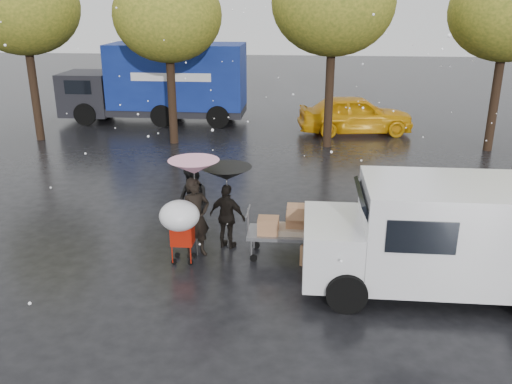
# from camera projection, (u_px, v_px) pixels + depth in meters

# --- Properties ---
(ground) EXTENTS (90.00, 90.00, 0.00)m
(ground) POSITION_uv_depth(u_px,v_px,m) (224.00, 262.00, 11.75)
(ground) COLOR black
(ground) RESTS_ON ground
(person_pink) EXTENTS (0.78, 0.75, 1.80)m
(person_pink) POSITION_uv_depth(u_px,v_px,m) (196.00, 218.00, 11.77)
(person_pink) COLOR black
(person_pink) RESTS_ON ground
(person_middle) EXTENTS (1.05, 1.00, 1.71)m
(person_middle) POSITION_uv_depth(u_px,v_px,m) (193.00, 203.00, 12.75)
(person_middle) COLOR black
(person_middle) RESTS_ON ground
(person_black) EXTENTS (0.96, 0.66, 1.52)m
(person_black) POSITION_uv_depth(u_px,v_px,m) (227.00, 217.00, 12.20)
(person_black) COLOR black
(person_black) RESTS_ON ground
(umbrella_pink) EXTENTS (1.09, 1.09, 2.21)m
(umbrella_pink) POSITION_uv_depth(u_px,v_px,m) (194.00, 167.00, 11.38)
(umbrella_pink) COLOR #4C4C4C
(umbrella_pink) RESTS_ON ground
(umbrella_black) EXTENTS (1.12, 1.12, 1.93)m
(umbrella_black) POSITION_uv_depth(u_px,v_px,m) (227.00, 173.00, 11.86)
(umbrella_black) COLOR #4C4C4C
(umbrella_black) RESTS_ON ground
(vendor_cart) EXTENTS (1.52, 0.80, 1.27)m
(vendor_cart) POSITION_uv_depth(u_px,v_px,m) (286.00, 226.00, 11.78)
(vendor_cart) COLOR slate
(vendor_cart) RESTS_ON ground
(shopping_cart) EXTENTS (0.84, 0.84, 1.46)m
(shopping_cart) POSITION_uv_depth(u_px,v_px,m) (180.00, 219.00, 11.29)
(shopping_cart) COLOR red
(shopping_cart) RESTS_ON ground
(white_van) EXTENTS (4.91, 2.18, 2.20)m
(white_van) POSITION_uv_depth(u_px,v_px,m) (442.00, 235.00, 10.27)
(white_van) COLOR white
(white_van) RESTS_ON ground
(blue_truck) EXTENTS (8.30, 2.60, 3.50)m
(blue_truck) POSITION_uv_depth(u_px,v_px,m) (160.00, 83.00, 24.56)
(blue_truck) COLOR navy
(blue_truck) RESTS_ON ground
(box_ground_near) EXTENTS (0.64, 0.58, 0.46)m
(box_ground_near) POSITION_uv_depth(u_px,v_px,m) (315.00, 255.00, 11.57)
(box_ground_near) COLOR #9B6743
(box_ground_near) RESTS_ON ground
(box_ground_far) EXTENTS (0.50, 0.42, 0.34)m
(box_ground_far) POSITION_uv_depth(u_px,v_px,m) (341.00, 236.00, 12.62)
(box_ground_far) COLOR #9B6743
(box_ground_far) RESTS_ON ground
(yellow_taxi) EXTENTS (4.97, 2.61, 1.61)m
(yellow_taxi) POSITION_uv_depth(u_px,v_px,m) (355.00, 114.00, 22.66)
(yellow_taxi) COLOR #E8A10C
(yellow_taxi) RESTS_ON ground
(tree_row) EXTENTS (21.60, 4.40, 7.12)m
(tree_row) POSITION_uv_depth(u_px,v_px,m) (250.00, 9.00, 19.46)
(tree_row) COLOR black
(tree_row) RESTS_ON ground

